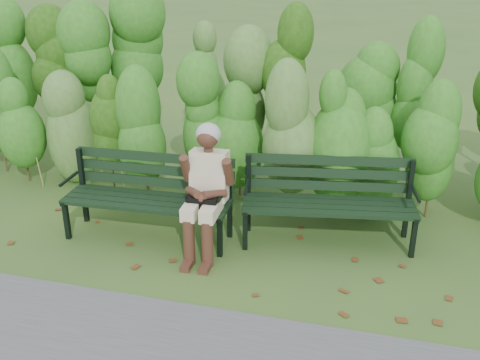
# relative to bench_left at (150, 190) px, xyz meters

# --- Properties ---
(ground) EXTENTS (80.00, 80.00, 0.00)m
(ground) POSITION_rel_bench_left_xyz_m (1.03, -0.26, -0.55)
(ground) COLOR #345325
(hedge_band) EXTENTS (11.04, 1.67, 2.42)m
(hedge_band) POSITION_rel_bench_left_xyz_m (1.03, 1.60, 0.71)
(hedge_band) COLOR #47381E
(hedge_band) RESTS_ON ground
(leaf_litter) EXTENTS (4.91, 2.14, 0.01)m
(leaf_litter) POSITION_rel_bench_left_xyz_m (1.46, -0.26, -0.55)
(leaf_litter) COLOR brown
(leaf_litter) RESTS_ON ground
(bench_left) EXTENTS (1.89, 0.68, 0.93)m
(bench_left) POSITION_rel_bench_left_xyz_m (0.00, 0.00, 0.00)
(bench_left) COLOR black
(bench_left) RESTS_ON ground
(bench_right) EXTENTS (1.95, 0.91, 0.94)m
(bench_right) POSITION_rel_bench_left_xyz_m (1.96, 0.39, 0.00)
(bench_right) COLOR black
(bench_right) RESTS_ON ground
(seated_woman) EXTENTS (0.57, 0.83, 1.40)m
(seated_woman) POSITION_rel_bench_left_xyz_m (0.72, -0.17, 0.24)
(seated_woman) COLOR beige
(seated_woman) RESTS_ON ground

